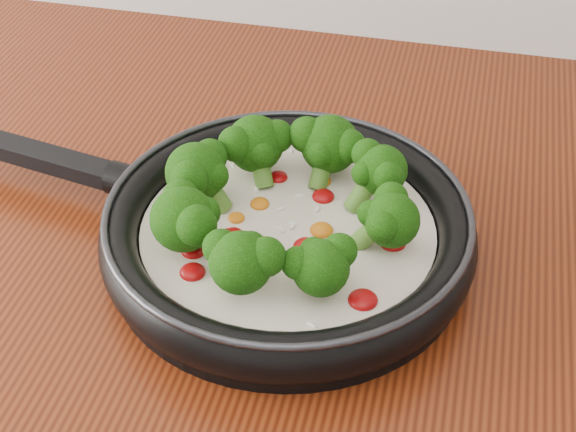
# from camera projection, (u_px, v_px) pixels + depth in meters

# --- Properties ---
(skillet) EXTENTS (0.57, 0.40, 0.10)m
(skillet) POSITION_uv_depth(u_px,v_px,m) (283.00, 225.00, 0.79)
(skillet) COLOR black
(skillet) RESTS_ON counter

